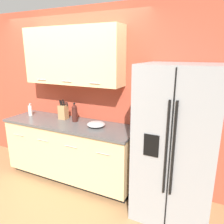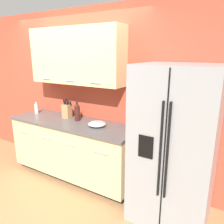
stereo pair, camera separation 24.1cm
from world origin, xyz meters
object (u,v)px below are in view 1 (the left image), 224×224
Objects in this scene: wine_bottle at (75,113)px; mixing_bowl at (96,124)px; knife_block at (63,112)px; soap_dispenser at (30,110)px; refrigerator at (176,143)px.

wine_bottle reaches higher than mixing_bowl.
soap_dispenser is (-0.63, -0.07, -0.03)m from knife_block.
knife_block is 0.67m from mixing_bowl.
wine_bottle is (-1.55, 0.15, 0.15)m from refrigerator.
refrigerator is at bearing -4.25° from mixing_bowl.
mixing_bowl is at bearing -1.31° from soap_dispenser.
refrigerator is 6.25× the size of wine_bottle.
mixing_bowl is at bearing -8.90° from knife_block.
wine_bottle is 0.43m from mixing_bowl.
refrigerator is 7.12× the size of mixing_bowl.
refrigerator reaches higher than wine_bottle.
refrigerator is at bearing -2.69° from soap_dispenser.
refrigerator is 1.14m from mixing_bowl.
refrigerator reaches higher than mixing_bowl.
soap_dispenser is at bearing -177.45° from wine_bottle.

